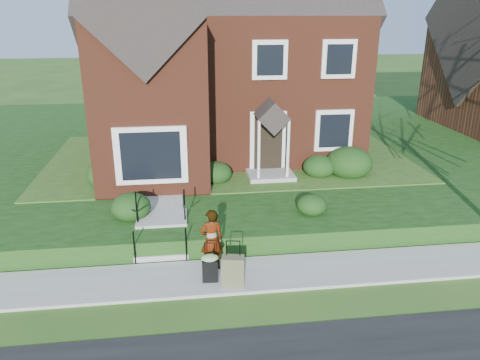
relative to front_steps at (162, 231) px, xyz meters
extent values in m
plane|color=#2D5119|center=(2.50, -1.84, -0.47)|extent=(120.00, 120.00, 0.00)
cube|color=#9E9B93|center=(2.50, -1.84, -0.43)|extent=(60.00, 1.60, 0.08)
cube|color=#14370F|center=(6.50, 9.06, -0.17)|extent=(44.00, 20.00, 0.60)
cube|color=#9E9B93|center=(0.00, 3.16, 0.16)|extent=(1.20, 6.00, 0.06)
cube|color=maroon|center=(2.50, 8.16, 2.83)|extent=(10.00, 8.00, 5.40)
cube|color=maroon|center=(-0.30, 3.36, 2.83)|extent=(3.60, 2.40, 5.40)
cube|color=white|center=(-0.30, 2.21, 1.53)|extent=(2.20, 0.30, 1.80)
cube|color=black|center=(3.70, 4.10, 1.18)|extent=(1.00, 0.12, 2.10)
cube|color=black|center=(6.10, 4.11, 1.63)|extent=(1.40, 0.10, 1.50)
cube|color=#9E9B93|center=(0.00, -0.84, -0.32)|extent=(1.40, 0.30, 0.15)
cube|color=#9E9B93|center=(0.00, -0.54, -0.17)|extent=(1.40, 0.30, 0.15)
cube|color=#9E9B93|center=(0.00, -0.24, -0.02)|extent=(1.40, 0.30, 0.15)
cube|color=#9E9B93|center=(0.00, 0.06, 0.13)|extent=(1.40, 0.30, 0.15)
cube|color=#9E9B93|center=(0.00, 0.61, 0.13)|extent=(1.40, 0.80, 0.15)
cylinder|color=black|center=(-0.65, -0.99, 0.06)|extent=(0.04, 0.04, 0.90)
cylinder|color=black|center=(-0.65, 0.21, 0.66)|extent=(0.04, 0.04, 0.90)
cylinder|color=black|center=(0.65, -0.99, 0.06)|extent=(0.04, 0.04, 0.90)
cylinder|color=black|center=(0.65, 0.21, 0.66)|extent=(0.04, 0.04, 0.90)
ellipsoid|color=#163710|center=(-1.78, 3.38, 0.65)|extent=(1.50, 1.50, 1.05)
ellipsoid|color=#163710|center=(1.77, 3.43, 0.51)|extent=(1.10, 1.10, 0.77)
ellipsoid|color=#163710|center=(5.47, 3.59, 0.53)|extent=(1.16, 1.16, 0.81)
ellipsoid|color=#163710|center=(6.54, 3.51, 0.70)|extent=(1.64, 1.64, 1.15)
ellipsoid|color=#163710|center=(-0.86, 0.75, 0.52)|extent=(1.12, 1.12, 0.78)
ellipsoid|color=#163710|center=(4.32, 0.39, 0.43)|extent=(0.88, 0.88, 0.61)
imported|color=#999999|center=(1.27, -1.50, 0.40)|extent=(0.64, 0.48, 1.60)
cube|color=black|center=(1.19, -2.07, -0.12)|extent=(0.38, 0.23, 0.56)
cylinder|color=black|center=(1.19, -2.07, 0.58)|extent=(0.22, 0.04, 0.03)
cylinder|color=black|center=(1.08, -2.07, 0.37)|extent=(0.02, 0.02, 0.42)
cylinder|color=black|center=(1.30, -2.07, 0.37)|extent=(0.02, 0.02, 0.42)
cylinder|color=black|center=(1.06, -2.07, -0.36)|extent=(0.04, 0.06, 0.06)
cylinder|color=black|center=(1.32, -2.07, -0.36)|extent=(0.04, 0.06, 0.06)
ellipsoid|color=#98C671|center=(1.19, -2.07, 0.23)|extent=(0.43, 0.36, 0.13)
cube|color=brown|center=(1.71, -2.34, -0.02)|extent=(0.56, 0.38, 0.75)
cylinder|color=black|center=(1.71, -2.34, 0.72)|extent=(0.31, 0.08, 0.03)
cylinder|color=black|center=(1.55, -2.34, 0.54)|extent=(0.02, 0.02, 0.37)
cylinder|color=black|center=(1.86, -2.34, 0.54)|extent=(0.02, 0.02, 0.37)
cylinder|color=black|center=(1.52, -2.34, -0.36)|extent=(0.05, 0.07, 0.06)
cylinder|color=black|center=(1.89, -2.34, -0.36)|extent=(0.05, 0.07, 0.06)
camera|label=1|loc=(0.67, -11.75, 5.66)|focal=35.00mm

